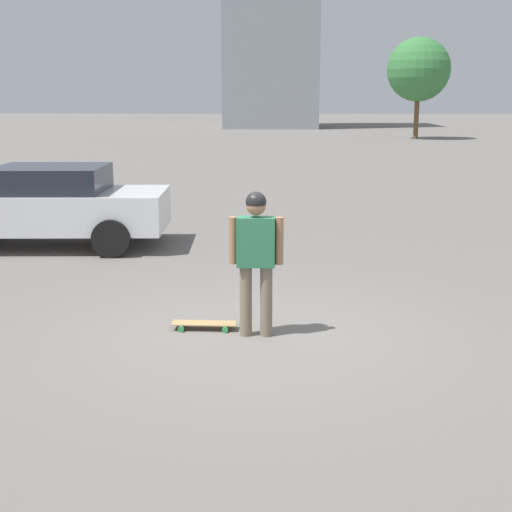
% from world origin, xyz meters
% --- Properties ---
extents(ground_plane, '(220.00, 220.00, 0.00)m').
position_xyz_m(ground_plane, '(0.00, 0.00, 0.00)').
color(ground_plane, slate).
extents(person, '(0.61, 0.23, 1.65)m').
position_xyz_m(person, '(0.00, 0.00, 0.98)').
color(person, '#7A6B56').
rests_on(person, ground_plane).
extents(skateboard, '(0.75, 0.26, 0.08)m').
position_xyz_m(skateboard, '(0.62, -0.18, 0.07)').
color(skateboard, tan).
rests_on(skateboard, ground_plane).
extents(car_parked_near, '(4.38, 2.27, 1.45)m').
position_xyz_m(car_parked_near, '(4.02, -4.77, 0.76)').
color(car_parked_near, silver).
rests_on(car_parked_near, ground_plane).
extents(tree_distant, '(4.01, 4.01, 6.37)m').
position_xyz_m(tree_distant, '(-8.23, -39.42, 4.35)').
color(tree_distant, brown).
rests_on(tree_distant, ground_plane).
extents(traffic_cone, '(0.33, 0.33, 0.54)m').
position_xyz_m(traffic_cone, '(2.96, -4.57, 0.27)').
color(traffic_cone, orange).
rests_on(traffic_cone, ground_plane).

